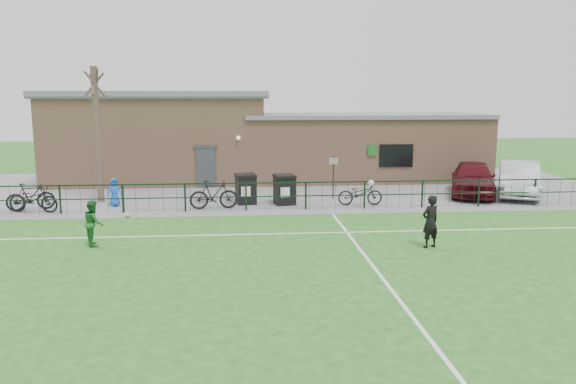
{
  "coord_description": "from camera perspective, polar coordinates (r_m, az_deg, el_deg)",
  "views": [
    {
      "loc": [
        -1.68,
        -14.96,
        4.8
      ],
      "look_at": [
        0.0,
        5.0,
        1.3
      ],
      "focal_mm": 35.0,
      "sensor_mm": 36.0,
      "label": 1
    }
  ],
  "objects": [
    {
      "name": "bare_tree",
      "position": [
        26.3,
        -18.8,
        5.46
      ],
      "size": [
        0.3,
        0.3,
        6.0
      ],
      "primitive_type": "cylinder",
      "color": "#4A382D",
      "rests_on": "ground"
    },
    {
      "name": "clubhouse",
      "position": [
        31.58,
        -3.36,
        5.21
      ],
      "size": [
        24.25,
        5.4,
        4.96
      ],
      "color": "tan",
      "rests_on": "ground"
    },
    {
      "name": "perimeter_fence",
      "position": [
        23.41,
        -0.62,
        -0.43
      ],
      "size": [
        28.0,
        0.1,
        1.2
      ],
      "primitive_type": "cube",
      "color": "black",
      "rests_on": "ground"
    },
    {
      "name": "goalkeeper_kick",
      "position": [
        18.3,
        14.1,
        -2.82
      ],
      "size": [
        1.76,
        3.11,
        1.78
      ],
      "color": "black",
      "rests_on": "ground"
    },
    {
      "name": "car_silver",
      "position": [
        28.82,
        22.41,
        1.25
      ],
      "size": [
        3.63,
        5.22,
        1.63
      ],
      "primitive_type": "imported",
      "rotation": [
        0.0,
        0.0,
        -0.43
      ],
      "color": "#B9BCC1",
      "rests_on": "paving_strip"
    },
    {
      "name": "wheelie_bin_left",
      "position": [
        24.85,
        -4.32,
        0.23
      ],
      "size": [
        0.96,
        1.05,
        1.23
      ],
      "primitive_type": "cube",
      "rotation": [
        0.0,
        0.0,
        0.17
      ],
      "color": "black",
      "rests_on": "paving_strip"
    },
    {
      "name": "wheelie_bin_right",
      "position": [
        24.64,
        -0.37,
        0.17
      ],
      "size": [
        0.96,
        1.05,
        1.22
      ],
      "primitive_type": "cube",
      "rotation": [
        0.0,
        0.0,
        0.18
      ],
      "color": "black",
      "rests_on": "paving_strip"
    },
    {
      "name": "pitch_line_touch",
      "position": [
        23.32,
        -0.58,
        -1.96
      ],
      "size": [
        28.0,
        0.1,
        0.01
      ],
      "primitive_type": "cube",
      "color": "white",
      "rests_on": "ground"
    },
    {
      "name": "bicycle_b",
      "position": [
        25.69,
        -24.68,
        -0.43
      ],
      "size": [
        1.98,
        1.14,
        1.15
      ],
      "primitive_type": "imported",
      "rotation": [
        0.0,
        0.0,
        1.91
      ],
      "color": "black",
      "rests_on": "paving_strip"
    },
    {
      "name": "pitch_line_perp",
      "position": [
        16.14,
        8.67,
        -7.49
      ],
      "size": [
        0.1,
        16.0,
        0.01
      ],
      "primitive_type": "cube",
      "color": "white",
      "rests_on": "ground"
    },
    {
      "name": "outfield_player",
      "position": [
        19.04,
        -19.16,
        -2.97
      ],
      "size": [
        0.76,
        0.86,
        1.47
      ],
      "primitive_type": "imported",
      "rotation": [
        0.0,
        0.0,
        1.9
      ],
      "color": "#1B6024",
      "rests_on": "ground"
    },
    {
      "name": "ground",
      "position": [
        15.8,
        1.54,
        -7.77
      ],
      "size": [
        90.0,
        90.0,
        0.0
      ],
      "primitive_type": "plane",
      "color": "#205B1B",
      "rests_on": "ground"
    },
    {
      "name": "bicycle_d",
      "position": [
        23.82,
        -7.55,
        -0.26
      ],
      "size": [
        2.08,
        0.79,
        1.22
      ],
      "primitive_type": "imported",
      "rotation": [
        0.0,
        0.0,
        1.68
      ],
      "color": "black",
      "rests_on": "paving_strip"
    },
    {
      "name": "paving_strip",
      "position": [
        28.91,
        -1.42,
        0.37
      ],
      "size": [
        34.0,
        13.0,
        0.02
      ],
      "primitive_type": "cube",
      "color": "slate",
      "rests_on": "ground"
    },
    {
      "name": "bicycle_e",
      "position": [
        24.62,
        7.34,
        -0.16
      ],
      "size": [
        1.95,
        0.71,
        1.02
      ],
      "primitive_type": "imported",
      "rotation": [
        0.0,
        0.0,
        1.55
      ],
      "color": "black",
      "rests_on": "paving_strip"
    },
    {
      "name": "car_maroon",
      "position": [
        28.2,
        18.26,
        1.35
      ],
      "size": [
        3.59,
        5.23,
        1.65
      ],
      "primitive_type": "imported",
      "rotation": [
        0.0,
        0.0,
        -0.37
      ],
      "color": "#490D14",
      "rests_on": "paving_strip"
    },
    {
      "name": "sign_post",
      "position": [
        25.96,
        4.62,
        1.5
      ],
      "size": [
        0.07,
        0.07,
        2.0
      ],
      "primitive_type": "cylinder",
      "rotation": [
        0.0,
        0.0,
        0.21
      ],
      "color": "black",
      "rests_on": "paving_strip"
    },
    {
      "name": "spectator_child",
      "position": [
        25.3,
        -17.23,
        -0.02
      ],
      "size": [
        0.7,
        0.57,
        1.23
      ],
      "primitive_type": "imported",
      "rotation": [
        0.0,
        0.0,
        0.35
      ],
      "color": "blue",
      "rests_on": "paving_strip"
    },
    {
      "name": "pitch_line_mid",
      "position": [
        19.63,
        0.25,
        -4.23
      ],
      "size": [
        28.0,
        0.1,
        0.01
      ],
      "primitive_type": "cube",
      "color": "white",
      "rests_on": "ground"
    },
    {
      "name": "ball_ground",
      "position": [
        22.96,
        -15.98,
        -2.27
      ],
      "size": [
        0.22,
        0.22,
        0.22
      ],
      "primitive_type": "sphere",
      "color": "silver",
      "rests_on": "ground"
    },
    {
      "name": "bicycle_c",
      "position": [
        25.19,
        -24.46,
        -0.66
      ],
      "size": [
        2.19,
        1.11,
        1.1
      ],
      "primitive_type": "imported",
      "rotation": [
        0.0,
        0.0,
        1.38
      ],
      "color": "black",
      "rests_on": "paving_strip"
    }
  ]
}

